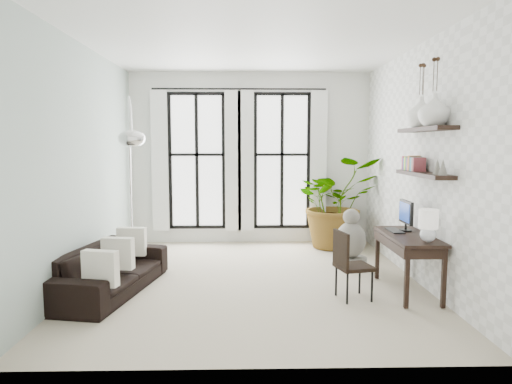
{
  "coord_description": "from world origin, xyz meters",
  "views": [
    {
      "loc": [
        -0.09,
        -6.13,
        1.87
      ],
      "look_at": [
        0.06,
        0.3,
        1.19
      ],
      "focal_mm": 32.0,
      "sensor_mm": 36.0,
      "label": 1
    }
  ],
  "objects_px": {
    "plant": "(335,202)",
    "arc_lamp": "(130,139)",
    "desk_chair": "(348,261)",
    "buddha": "(351,243)",
    "desk": "(410,239)",
    "sofa": "(111,269)"
  },
  "relations": [
    {
      "from": "plant",
      "to": "arc_lamp",
      "type": "xyz_separation_m",
      "value": [
        -3.23,
        -1.7,
        1.12
      ]
    },
    {
      "from": "arc_lamp",
      "to": "buddha",
      "type": "distance_m",
      "value": 3.59
    },
    {
      "from": "sofa",
      "to": "desk",
      "type": "bearing_deg",
      "value": -81.62
    },
    {
      "from": "sofa",
      "to": "desk",
      "type": "relative_size",
      "value": 1.59
    },
    {
      "from": "plant",
      "to": "arc_lamp",
      "type": "bearing_deg",
      "value": -152.29
    },
    {
      "from": "desk_chair",
      "to": "buddha",
      "type": "height_order",
      "value": "buddha"
    },
    {
      "from": "plant",
      "to": "desk_chair",
      "type": "height_order",
      "value": "plant"
    },
    {
      "from": "sofa",
      "to": "arc_lamp",
      "type": "height_order",
      "value": "arc_lamp"
    },
    {
      "from": "plant",
      "to": "buddha",
      "type": "xyz_separation_m",
      "value": [
        -0.02,
        -1.35,
        -0.45
      ]
    },
    {
      "from": "sofa",
      "to": "plant",
      "type": "distance_m",
      "value": 4.18
    },
    {
      "from": "plant",
      "to": "desk",
      "type": "bearing_deg",
      "value": -81.12
    },
    {
      "from": "sofa",
      "to": "arc_lamp",
      "type": "relative_size",
      "value": 0.79
    },
    {
      "from": "sofa",
      "to": "plant",
      "type": "relative_size",
      "value": 1.21
    },
    {
      "from": "plant",
      "to": "desk",
      "type": "distance_m",
      "value": 2.66
    },
    {
      "from": "plant",
      "to": "desk_chair",
      "type": "relative_size",
      "value": 1.97
    },
    {
      "from": "desk",
      "to": "desk_chair",
      "type": "height_order",
      "value": "desk"
    },
    {
      "from": "plant",
      "to": "buddha",
      "type": "distance_m",
      "value": 1.42
    },
    {
      "from": "sofa",
      "to": "plant",
      "type": "height_order",
      "value": "plant"
    },
    {
      "from": "desk_chair",
      "to": "plant",
      "type": "bearing_deg",
      "value": 69.39
    },
    {
      "from": "desk",
      "to": "sofa",
      "type": "bearing_deg",
      "value": 177.58
    },
    {
      "from": "sofa",
      "to": "desk_chair",
      "type": "distance_m",
      "value": 2.97
    },
    {
      "from": "plant",
      "to": "desk_chair",
      "type": "bearing_deg",
      "value": -97.93
    }
  ]
}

